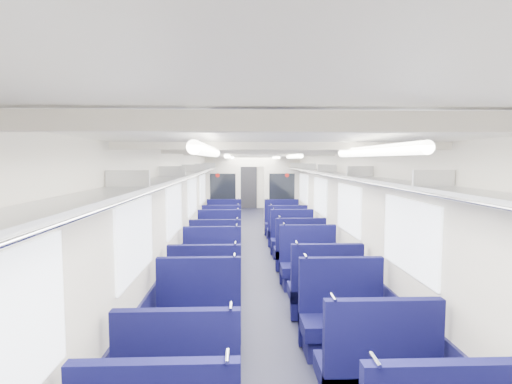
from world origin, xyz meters
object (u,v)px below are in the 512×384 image
(seat_15, at_px, (292,242))
(seat_17, at_px, (287,233))
(seat_10, at_px, (212,271))
(seat_14, at_px, (219,243))
(seat_12, at_px, (216,256))
(seat_8, at_px, (206,295))
(end_door, at_px, (249,186))
(bulkhead, at_px, (252,193))
(seat_13, at_px, (299,253))
(seat_19, at_px, (282,225))
(seat_7, at_px, (343,323))
(seat_6, at_px, (198,323))
(seat_11, at_px, (309,268))
(seat_16, at_px, (222,233))
(seat_5, at_px, (376,376))
(seat_9, at_px, (325,293))
(seat_18, at_px, (224,225))

(seat_15, xyz_separation_m, seat_17, (0.00, 1.09, 0.00))
(seat_10, height_order, seat_14, same)
(seat_12, bearing_deg, seat_8, -90.00)
(seat_15, bearing_deg, end_door, 95.16)
(end_door, distance_m, seat_17, 8.17)
(bulkhead, xyz_separation_m, seat_13, (0.83, -4.00, -0.89))
(seat_15, distance_m, seat_19, 2.34)
(seat_19, bearing_deg, seat_7, -90.00)
(bulkhead, relative_size, seat_6, 2.54)
(seat_13, bearing_deg, seat_10, -143.92)
(seat_10, height_order, seat_15, same)
(seat_8, xyz_separation_m, seat_10, (0.00, 1.19, 0.00))
(seat_19, bearing_deg, seat_13, -90.00)
(seat_11, xyz_separation_m, seat_13, (0.00, 1.09, 0.00))
(bulkhead, relative_size, seat_17, 2.54)
(end_door, xyz_separation_m, seat_16, (-0.83, -7.99, -0.66))
(seat_5, distance_m, seat_16, 7.04)
(seat_10, bearing_deg, seat_7, -53.09)
(end_door, distance_m, seat_19, 6.93)
(seat_9, bearing_deg, seat_5, -90.00)
(seat_18, bearing_deg, bulkhead, 29.44)
(seat_9, height_order, seat_10, same)
(bulkhead, distance_m, seat_7, 7.52)
(seat_17, xyz_separation_m, seat_18, (-1.66, 1.34, 0.00))
(seat_18, bearing_deg, seat_17, -38.99)
(end_door, height_order, seat_7, end_door)
(seat_12, bearing_deg, seat_10, -90.00)
(bulkhead, relative_size, seat_14, 2.54)
(end_door, relative_size, seat_12, 1.82)
(seat_7, distance_m, seat_14, 4.81)
(seat_11, bearing_deg, seat_13, 90.00)
(seat_13, relative_size, seat_19, 1.00)
(seat_12, height_order, seat_18, same)
(seat_7, height_order, seat_17, same)
(seat_18, bearing_deg, seat_10, -90.00)
(bulkhead, relative_size, seat_19, 2.54)
(end_door, relative_size, seat_6, 1.82)
(seat_5, distance_m, seat_11, 3.46)
(seat_15, distance_m, seat_16, 2.05)
(seat_9, distance_m, seat_14, 3.87)
(seat_8, bearing_deg, seat_6, -90.00)
(seat_16, bearing_deg, seat_14, -90.00)
(end_door, height_order, seat_9, end_door)
(seat_9, xyz_separation_m, seat_16, (-1.66, 4.70, 0.00))
(seat_8, distance_m, seat_11, 2.12)
(seat_5, xyz_separation_m, seat_11, (0.00, 3.46, 0.00))
(end_door, xyz_separation_m, seat_11, (0.83, -11.38, -0.66))
(seat_6, height_order, seat_11, same)
(seat_8, height_order, seat_15, same)
(seat_6, xyz_separation_m, seat_9, (1.66, 0.95, 0.00))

